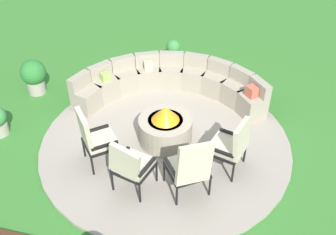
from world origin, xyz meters
name	(u,v)px	position (x,y,z in m)	size (l,w,h in m)	color
ground_plane	(165,143)	(0.00, 0.00, 0.00)	(24.00, 24.00, 0.00)	#387A2D
patio_circle	(165,141)	(0.00, 0.00, 0.03)	(4.65, 4.65, 0.06)	#9E9384
fire_pit	(165,128)	(0.00, 0.00, 0.36)	(0.99, 0.99, 0.77)	#9E937F
curved_stone_bench	(170,83)	(-0.26, 1.47, 0.37)	(3.93, 1.86, 0.76)	#9E937F
lounge_chair_front_left	(95,137)	(-1.01, -0.85, 0.63)	(0.76, 0.77, 1.12)	black
lounge_chair_front_right	(131,165)	(-0.23, -1.29, 0.60)	(0.69, 0.69, 1.04)	black
lounge_chair_back_left	(190,167)	(0.67, -1.14, 0.63)	(0.82, 0.85, 1.14)	black
lounge_chair_back_right	(231,144)	(1.23, -0.44, 0.60)	(0.71, 0.71, 1.01)	black
potted_plant_0	(173,51)	(-0.53, 2.91, 0.36)	(0.35, 0.35, 0.66)	#605B56
potted_plant_5	(34,75)	(-3.20, 0.97, 0.44)	(0.55, 0.55, 0.79)	#A89E8E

